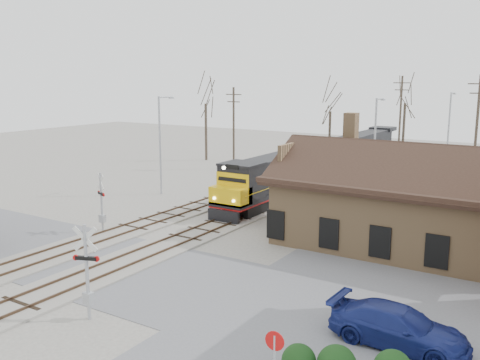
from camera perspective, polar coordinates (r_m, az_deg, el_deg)
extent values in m
plane|color=#A5A095|center=(30.32, -12.99, -8.99)|extent=(140.00, 140.00, 0.00)
cube|color=slate|center=(30.31, -12.99, -8.97)|extent=(60.00, 9.00, 0.03)
cube|color=#A5A095|center=(41.69, 1.78, -3.12)|extent=(3.40, 90.00, 0.12)
cube|color=#473323|center=(42.02, 0.94, -2.85)|extent=(0.08, 90.00, 0.14)
cube|color=#473323|center=(41.32, 2.64, -3.10)|extent=(0.08, 90.00, 0.14)
cube|color=#A5A095|center=(44.08, -3.26, -2.36)|extent=(3.40, 90.00, 0.12)
cube|color=#473323|center=(44.47, -4.02, -2.11)|extent=(0.08, 90.00, 0.14)
cube|color=#473323|center=(43.65, -2.50, -2.34)|extent=(0.08, 90.00, 0.14)
cube|color=#A07B52|center=(33.97, 16.85, -3.49)|extent=(14.00, 8.00, 4.00)
cube|color=black|center=(33.52, 17.05, -0.01)|extent=(15.20, 9.20, 0.30)
cube|color=black|center=(31.17, 16.02, 1.11)|extent=(15.00, 4.71, 2.66)
cube|color=black|center=(35.56, 18.13, 2.17)|extent=(15.00, 4.71, 2.66)
cube|color=#A07B52|center=(35.78, 11.74, 5.28)|extent=(0.80, 0.80, 2.20)
cube|color=black|center=(40.47, 0.82, -2.92)|extent=(2.26, 3.62, 0.90)
cube|color=black|center=(50.63, 7.80, -0.20)|extent=(2.26, 3.62, 0.90)
cube|color=black|center=(45.31, 4.71, -0.51)|extent=(2.71, 18.09, 0.32)
cube|color=#970A0B|center=(45.35, 4.71, -0.76)|extent=(2.73, 18.09, 0.11)
cube|color=black|center=(46.04, 5.39, 1.43)|extent=(2.35, 13.11, 2.53)
cube|color=black|center=(39.33, 0.21, -0.15)|extent=(2.71, 2.53, 2.53)
cube|color=#E9B70C|center=(38.23, -1.02, -1.66)|extent=(2.71, 1.63, 1.27)
cube|color=black|center=(37.81, -1.78, -3.92)|extent=(2.53, 0.25, 0.90)
cylinder|color=#FFF2CC|center=(37.14, -1.74, 1.31)|extent=(0.25, 0.10, 0.25)
cube|color=black|center=(56.82, 10.67, 0.93)|extent=(2.26, 3.62, 0.90)
cube|color=black|center=(67.76, 14.38, 2.38)|extent=(2.26, 3.62, 0.90)
cube|color=black|center=(62.14, 12.72, 2.38)|extent=(2.71, 18.09, 0.32)
cube|color=#970A0B|center=(62.17, 12.71, 2.20)|extent=(2.73, 18.09, 0.11)
cube|color=black|center=(63.02, 13.12, 3.76)|extent=(2.35, 13.11, 2.53)
cube|color=black|center=(55.75, 10.44, 2.96)|extent=(2.71, 2.53, 2.53)
cube|color=black|center=(54.45, 9.80, 1.98)|extent=(2.71, 1.63, 1.27)
cube|color=black|center=(53.84, 9.38, 0.43)|extent=(2.53, 0.25, 0.90)
cylinder|color=#A5A8AD|center=(23.71, -16.01, -9.46)|extent=(0.15, 0.15, 4.20)
cube|color=silver|center=(23.25, -16.20, -6.06)|extent=(1.04, 0.44, 1.10)
cube|color=silver|center=(23.25, -16.20, -6.06)|extent=(1.04, 0.44, 1.10)
cube|color=black|center=(23.50, -16.09, -8.02)|extent=(0.93, 0.49, 0.16)
cylinder|color=#B20C0C|center=(23.71, -17.12, -7.91)|extent=(0.26, 0.17, 0.25)
cylinder|color=#B20C0C|center=(23.30, -15.04, -8.13)|extent=(0.26, 0.17, 0.25)
cube|color=#A5A8AD|center=(24.13, -15.86, -12.04)|extent=(0.42, 0.31, 0.52)
cylinder|color=#A5A8AD|center=(36.59, -14.55, -2.33)|extent=(0.14, 0.14, 4.02)
cube|color=silver|center=(36.30, -14.66, -0.17)|extent=(0.98, 0.46, 1.05)
cube|color=silver|center=(36.30, -14.66, -0.17)|extent=(0.98, 0.46, 1.05)
cube|color=black|center=(36.46, -14.60, -1.41)|extent=(0.89, 0.50, 0.15)
cylinder|color=#B20C0C|center=(36.04, -14.36, -1.54)|extent=(0.25, 0.17, 0.24)
cylinder|color=#B20C0C|center=(36.88, -14.83, -1.28)|extent=(0.25, 0.17, 0.24)
cube|color=#A5A8AD|center=(36.85, -14.47, -4.01)|extent=(0.40, 0.30, 0.50)
cylinder|color=#B20C0C|center=(17.82, 3.72, -16.76)|extent=(0.67, 0.08, 0.67)
imported|color=navy|center=(22.07, 16.56, -14.80)|extent=(5.44, 2.41, 1.55)
cylinder|color=#A5A8AD|center=(47.13, -8.53, 3.62)|extent=(0.18, 0.18, 8.56)
cylinder|color=#A5A8AD|center=(47.48, -7.95, 8.76)|extent=(0.12, 1.80, 0.12)
cube|color=#A5A8AD|center=(48.09, -7.33, 8.68)|extent=(0.25, 0.50, 0.12)
cylinder|color=#A5A8AD|center=(46.39, 14.14, 3.23)|extent=(0.18, 0.18, 8.47)
cylinder|color=#A5A8AD|center=(46.90, 14.73, 8.36)|extent=(0.12, 1.80, 0.12)
cube|color=#A5A8AD|center=(47.66, 15.02, 8.26)|extent=(0.25, 0.50, 0.12)
cylinder|color=#A5A8AD|center=(59.08, 21.32, 4.51)|extent=(0.18, 0.18, 8.66)
cylinder|color=#A5A8AD|center=(59.69, 21.78, 8.61)|extent=(0.12, 1.80, 0.12)
cube|color=#A5A8AD|center=(60.48, 21.92, 8.53)|extent=(0.25, 0.50, 0.12)
cylinder|color=#382D23|center=(59.82, -0.68, 5.53)|extent=(0.24, 0.24, 9.09)
cube|color=#382D23|center=(59.59, -0.69, 9.11)|extent=(2.00, 0.10, 0.10)
cube|color=#382D23|center=(59.62, -0.69, 8.34)|extent=(1.60, 0.10, 0.10)
cylinder|color=#382D23|center=(65.03, 16.69, 6.05)|extent=(0.24, 0.24, 10.32)
cube|color=#382D23|center=(64.84, 16.91, 9.89)|extent=(2.00, 0.10, 0.10)
cube|color=#382D23|center=(64.85, 16.87, 9.18)|extent=(1.60, 0.10, 0.10)
cylinder|color=#382D23|center=(51.07, 23.87, 4.41)|extent=(0.24, 0.24, 10.41)
cube|color=#382D23|center=(50.83, 24.25, 9.34)|extent=(2.00, 0.10, 0.10)
cube|color=#382D23|center=(50.84, 24.18, 8.44)|extent=(1.60, 0.10, 0.10)
cylinder|color=#382D23|center=(66.36, -3.65, 5.13)|extent=(0.32, 0.32, 6.98)
cylinder|color=#382D23|center=(65.13, 9.52, 4.53)|extent=(0.32, 0.32, 6.17)
cylinder|color=#382D23|center=(68.83, 17.04, 4.91)|extent=(0.32, 0.32, 7.05)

